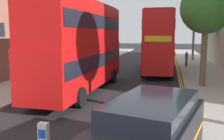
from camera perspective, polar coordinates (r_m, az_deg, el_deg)
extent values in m
cube|color=#ADA89E|center=(18.54, 22.07, -3.71)|extent=(4.00, 80.00, 0.14)
cube|color=#ADA89E|center=(20.80, -16.00, -2.17)|extent=(4.00, 80.00, 0.14)
cube|color=yellow|center=(16.37, 15.89, -5.18)|extent=(0.10, 56.00, 0.01)
cube|color=yellow|center=(16.37, 15.33, -5.17)|extent=(0.10, 56.00, 0.01)
cube|color=white|center=(7.77, -14.98, -14.67)|extent=(0.28, 0.20, 0.95)
cube|color=blue|center=(7.61, -15.41, -13.64)|extent=(0.22, 0.01, 0.26)
cube|color=#B20F0F|center=(16.23, -6.90, 1.20)|extent=(2.81, 10.87, 2.60)
cube|color=#B20F0F|center=(16.12, -7.06, 10.23)|extent=(2.76, 10.65, 2.50)
cube|color=black|center=(16.20, -6.92, 2.25)|extent=(2.83, 10.44, 0.84)
cube|color=black|center=(16.12, -7.07, 10.58)|extent=(2.82, 10.22, 0.80)
cube|color=yellow|center=(21.21, -1.67, 7.10)|extent=(2.00, 0.12, 0.44)
cube|color=maroon|center=(16.22, -7.15, 14.82)|extent=(2.53, 9.78, 0.10)
cylinder|color=black|center=(19.94, -6.71, -1.03)|extent=(0.33, 1.05, 1.04)
cylinder|color=black|center=(19.19, 0.28, -1.34)|extent=(0.33, 1.05, 1.04)
cylinder|color=black|center=(14.03, -16.61, -5.29)|extent=(0.33, 1.05, 1.04)
cylinder|color=black|center=(12.94, -7.01, -6.13)|extent=(0.33, 1.05, 1.04)
cube|color=red|center=(24.96, 10.30, 3.59)|extent=(2.86, 10.88, 2.60)
cube|color=red|center=(24.88, 10.45, 9.45)|extent=(2.80, 10.66, 2.50)
cube|color=black|center=(24.94, 10.31, 4.27)|extent=(2.87, 10.45, 0.84)
cube|color=black|center=(24.89, 10.45, 9.68)|extent=(2.86, 10.23, 0.80)
cube|color=yellow|center=(19.50, 10.24, 6.87)|extent=(2.00, 0.13, 0.44)
cube|color=maroon|center=(24.95, 10.53, 12.43)|extent=(2.57, 9.79, 0.10)
cylinder|color=black|center=(21.79, 13.40, -0.41)|extent=(0.33, 1.05, 1.04)
cylinder|color=black|center=(21.82, 6.83, -0.23)|extent=(0.33, 1.05, 1.04)
cylinder|color=black|center=(28.43, 12.82, 1.60)|extent=(0.33, 1.05, 1.04)
cylinder|color=black|center=(28.44, 7.79, 1.73)|extent=(0.33, 1.05, 1.04)
cube|color=black|center=(6.55, 9.01, -9.49)|extent=(2.42, 3.38, 0.76)
cylinder|color=black|center=(8.48, 5.65, -15.30)|extent=(0.38, 0.71, 0.68)
cylinder|color=#2D2D38|center=(28.84, 16.27, 1.66)|extent=(0.22, 0.22, 0.85)
cube|color=#8C6647|center=(28.77, 16.33, 3.05)|extent=(0.34, 0.22, 0.56)
sphere|color=#9E7051|center=(28.74, 16.36, 3.82)|extent=(0.20, 0.20, 0.20)
cylinder|color=#6B6047|center=(35.43, 17.74, 6.71)|extent=(0.28, 0.28, 5.72)
cylinder|color=#6B6047|center=(35.56, 18.67, 11.78)|extent=(0.15, 0.92, 0.69)
cylinder|color=#6B6047|center=(36.04, 18.39, 11.92)|extent=(1.12, 0.73, 0.91)
cylinder|color=#6B6047|center=(35.75, 17.18, 11.94)|extent=(0.69, 1.03, 0.84)
cylinder|color=#6B6047|center=(35.20, 17.22, 12.02)|extent=(0.68, 1.06, 0.86)
cylinder|color=#6B6047|center=(34.78, 18.12, 12.25)|extent=(1.53, 0.15, 1.12)
sphere|color=#33702D|center=(35.55, 18.01, 12.80)|extent=(3.04, 3.04, 3.04)
cylinder|color=#6B6047|center=(18.31, 19.82, 3.13)|extent=(0.40, 0.40, 4.20)
cylinder|color=#6B6047|center=(18.41, 21.53, 10.58)|extent=(0.28, 0.94, 0.71)
cylinder|color=#6B6047|center=(18.70, 19.42, 10.76)|extent=(1.00, 0.52, 0.78)
cylinder|color=#6B6047|center=(17.75, 19.85, 11.01)|extent=(1.11, 0.48, 0.85)
sphere|color=#33702D|center=(18.32, 20.31, 12.88)|extent=(3.38, 3.38, 3.38)
cylinder|color=#6B6047|center=(30.41, 19.62, 4.97)|extent=(0.33, 0.33, 4.17)
cylinder|color=#6B6047|center=(30.58, 21.16, 9.76)|extent=(0.33, 1.47, 1.08)
cylinder|color=#6B6047|center=(31.02, 20.04, 9.70)|extent=(1.32, 0.47, 0.98)
cylinder|color=#6B6047|center=(30.30, 19.08, 9.48)|extent=(0.19, 0.88, 0.66)
cylinder|color=#6B6047|center=(29.90, 20.19, 9.59)|extent=(1.08, 0.36, 0.81)
sphere|color=#33702D|center=(30.41, 19.91, 10.72)|extent=(3.22, 3.22, 3.22)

